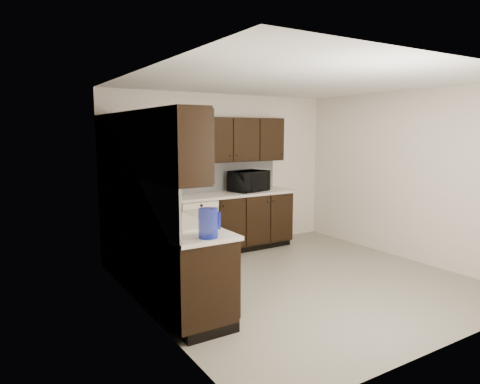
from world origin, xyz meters
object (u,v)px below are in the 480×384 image
object	(u,v)px
sink	(177,230)
microwave	(249,181)
blue_pitcher	(208,223)
toaster_oven	(121,193)
storage_bin	(143,199)

from	to	relation	value
sink	microwave	xyz separation A→B (m)	(2.00, 1.70, 0.23)
sink	blue_pitcher	xyz separation A→B (m)	(0.01, -0.69, 0.19)
toaster_oven	sink	bearing A→B (deg)	-91.47
sink	microwave	distance (m)	2.63
blue_pitcher	toaster_oven	bearing A→B (deg)	71.72
blue_pitcher	microwave	bearing A→B (deg)	30.21
microwave	toaster_oven	bearing A→B (deg)	163.95
storage_bin	blue_pitcher	bearing A→B (deg)	-91.55
sink	microwave	world-z (taller)	microwave
sink	storage_bin	world-z (taller)	sink
microwave	sink	bearing A→B (deg)	-153.31
sink	toaster_oven	size ratio (longest dim) A/B	2.17
sink	toaster_oven	world-z (taller)	sink
storage_bin	blue_pitcher	xyz separation A→B (m)	(-0.05, -1.90, 0.03)
sink	storage_bin	bearing A→B (deg)	87.28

